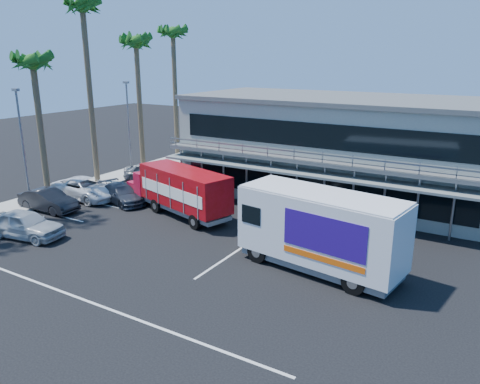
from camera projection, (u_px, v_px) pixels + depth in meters
The scene contains 16 objects.
ground at pixel (186, 255), 24.62m from camera, with size 120.00×120.00×0.00m, color black.
building at pixel (340, 147), 34.42m from camera, with size 22.40×12.00×7.30m.
curb_strip at pixel (80, 188), 36.92m from camera, with size 3.00×32.00×0.16m, color #A5A399.
palm_c at pixel (33, 69), 31.84m from camera, with size 2.80×2.80×10.75m.
palm_d at pixel (83, 18), 35.10m from camera, with size 2.80×2.80×14.75m.
palm_e at pixel (136, 50), 39.60m from camera, with size 2.80×2.80×12.25m.
palm_f at pixel (173, 41), 44.08m from camera, with size 2.80×2.80×13.25m.
light_pole_near at pixel (23, 143), 31.17m from camera, with size 0.50×0.25×8.09m.
light_pole_far at pixel (129, 125), 39.41m from camera, with size 0.50×0.25×8.09m.
red_truck at pixel (179, 189), 30.60m from camera, with size 9.47×4.68×3.12m.
white_van at pixel (320, 230), 22.42m from camera, with size 8.34×3.86×3.92m.
parked_car_a at pixel (25, 224), 26.87m from camera, with size 1.88×4.68×1.60m, color #AEB2B5.
parked_car_b at pixel (48, 200), 31.55m from camera, with size 1.56×4.47×1.47m, color black.
parked_car_c at pixel (85, 189), 34.18m from camera, with size 2.56×5.55×1.54m, color white.
parked_car_d at pixel (122, 194), 33.27m from camera, with size 1.84×4.52×1.31m, color #2B303A.
parked_car_e at pixel (152, 172), 39.07m from camera, with size 1.85×4.59×1.56m, color gray.
Camera 1 is at (14.08, -18.02, 10.12)m, focal length 35.00 mm.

